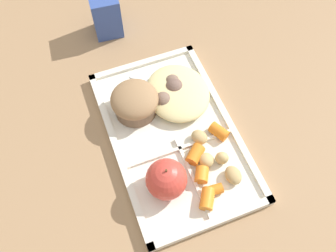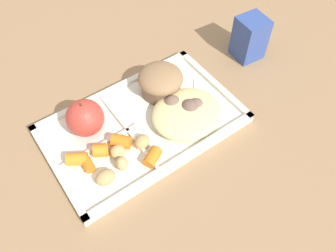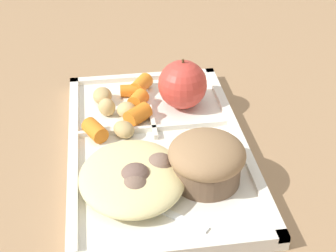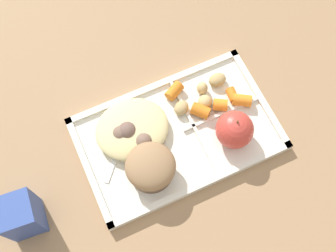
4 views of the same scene
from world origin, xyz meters
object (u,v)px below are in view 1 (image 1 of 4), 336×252
lunch_tray (173,136)px  plastic_fork (168,86)px  bran_muffin (135,102)px  milk_carton (106,15)px  green_apple (166,179)px

lunch_tray → plastic_fork: (0.11, -0.03, 0.01)m
bran_muffin → milk_carton: bearing=-2.9°
green_apple → milk_carton: (0.41, -0.01, 0.00)m
bran_muffin → plastic_fork: size_ratio=0.80×
plastic_fork → milk_carton: 0.22m
lunch_tray → green_apple: size_ratio=4.94×
bran_muffin → milk_carton: milk_carton is taller
green_apple → milk_carton: milk_carton is taller
green_apple → plastic_fork: (0.20, -0.08, -0.03)m
plastic_fork → milk_carton: bearing=18.4°
lunch_tray → milk_carton: milk_carton is taller
lunch_tray → bran_muffin: (0.08, 0.05, 0.04)m
plastic_fork → milk_carton: (0.21, 0.07, 0.04)m
plastic_fork → lunch_tray: bearing=164.4°
lunch_tray → bran_muffin: size_ratio=4.10×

